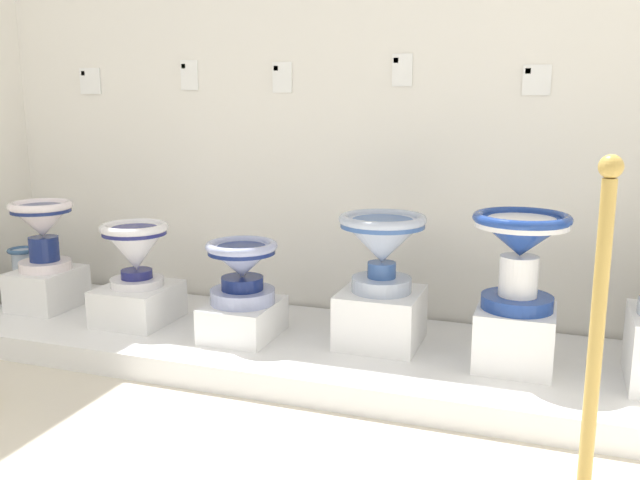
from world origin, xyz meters
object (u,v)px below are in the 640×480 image
object	(u,v)px
antique_toilet_squat_floral	(520,244)
info_placard_third	(282,77)
info_placard_fifth	(537,80)
plinth_block_squat_floral	(515,338)
plinth_block_pale_glazed	(47,288)
info_placard_second	(189,75)
decorative_vase_corner	(26,287)
antique_toilet_pale_glazed	(42,225)
antique_toilet_central_ornate	(135,248)
plinth_block_broad_patterned	(243,319)
antique_toilet_leftmost	(382,241)
info_placard_first	(90,81)
info_placard_fourth	(402,70)
antique_toilet_broad_patterned	(242,266)
plinth_block_leftmost	(381,317)
plinth_block_central_ornate	(138,303)
stanchion_post_near_right	(588,430)

from	to	relation	value
antique_toilet_squat_floral	info_placard_third	size ratio (longest dim) A/B	2.59
info_placard_fifth	plinth_block_squat_floral	bearing A→B (deg)	-90.28
plinth_block_pale_glazed	info_placard_second	size ratio (longest dim) A/B	2.22
decorative_vase_corner	info_placard_third	bearing A→B (deg)	12.48
antique_toilet_pale_glazed	antique_toilet_central_ornate	distance (m)	0.60
antique_toilet_pale_glazed	plinth_block_broad_patterned	distance (m)	1.24
plinth_block_broad_patterned	antique_toilet_leftmost	size ratio (longest dim) A/B	0.97
info_placard_first	decorative_vase_corner	distance (m)	1.23
plinth_block_pale_glazed	antique_toilet_leftmost	distance (m)	1.85
antique_toilet_squat_floral	antique_toilet_central_ornate	bearing A→B (deg)	-179.66
plinth_block_pale_glazed	antique_toilet_central_ornate	size ratio (longest dim) A/B	1.04
antique_toilet_leftmost	info_placard_fourth	xyz separation A→B (m)	(-0.02, 0.42, 0.75)
plinth_block_pale_glazed	antique_toilet_broad_patterned	world-z (taller)	antique_toilet_broad_patterned
antique_toilet_pale_glazed	info_placard_fourth	bearing A→B (deg)	14.94
info_placard_fifth	antique_toilet_squat_floral	bearing A→B (deg)	-90.28
info_placard_second	plinth_block_leftmost	bearing A→B (deg)	-19.74
plinth_block_pale_glazed	info_placard_second	world-z (taller)	info_placard_second
plinth_block_squat_floral	info_placard_third	bearing A→B (deg)	157.72
plinth_block_central_ornate	info_placard_second	size ratio (longest dim) A/B	2.42
antique_toilet_leftmost	info_placard_fourth	bearing A→B (deg)	93.30
plinth_block_leftmost	info_placard_fourth	bearing A→B (deg)	93.30
plinth_block_squat_floral	antique_toilet_central_ornate	bearing A→B (deg)	-179.66
info_placard_third	info_placard_first	bearing A→B (deg)	180.00
info_placard_second	plinth_block_squat_floral	bearing A→B (deg)	-15.95
plinth_block_central_ornate	info_placard_third	xyz separation A→B (m)	(0.57, 0.52, 1.11)
plinth_block_leftmost	stanchion_post_near_right	bearing A→B (deg)	-49.11
antique_toilet_broad_patterned	plinth_block_squat_floral	distance (m)	1.24
antique_toilet_leftmost	antique_toilet_squat_floral	bearing A→B (deg)	-7.97
plinth_block_central_ornate	info_placard_fourth	world-z (taller)	info_placard_fourth
antique_toilet_broad_patterned	antique_toilet_central_ornate	bearing A→B (deg)	177.48
plinth_block_leftmost	antique_toilet_central_ornate	bearing A→B (deg)	-175.63
plinth_block_leftmost	plinth_block_central_ornate	bearing A→B (deg)	-175.63
plinth_block_squat_floral	decorative_vase_corner	distance (m)	2.70
plinth_block_leftmost	info_placard_first	distance (m)	2.15
info_placard_second	decorative_vase_corner	distance (m)	1.53
antique_toilet_squat_floral	stanchion_post_near_right	bearing A→B (deg)	-74.13
plinth_block_broad_patterned	antique_toilet_central_ornate	bearing A→B (deg)	177.48
plinth_block_central_ornate	plinth_block_squat_floral	size ratio (longest dim) A/B	1.18
plinth_block_central_ornate	info_placard_first	xyz separation A→B (m)	(-0.60, 0.52, 1.10)
info_placard_fourth	info_placard_second	bearing A→B (deg)	180.00
antique_toilet_broad_patterned	decorative_vase_corner	bearing A→B (deg)	171.49
plinth_block_pale_glazed	antique_toilet_pale_glazed	distance (m)	0.34
info_placard_fifth	plinth_block_central_ornate	bearing A→B (deg)	-164.08
plinth_block_broad_patterned	info_placard_third	distance (m)	1.24
stanchion_post_near_right	plinth_block_leftmost	bearing A→B (deg)	130.89
info_placard_third	info_placard_second	bearing A→B (deg)	-180.00
plinth_block_squat_floral	decorative_vase_corner	xyz separation A→B (m)	(-2.69, 0.18, -0.08)
antique_toilet_squat_floral	plinth_block_pale_glazed	bearing A→B (deg)	179.29
info_placard_third	plinth_block_central_ornate	bearing A→B (deg)	-137.97
plinth_block_squat_floral	info_placard_fourth	world-z (taller)	info_placard_fourth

